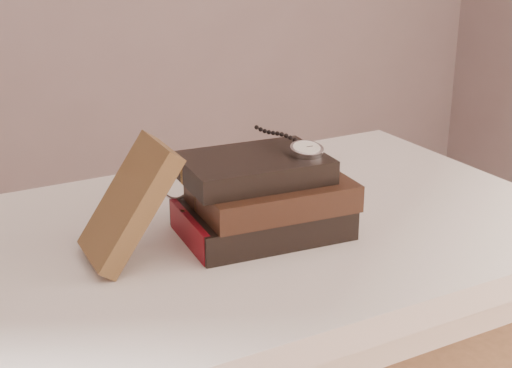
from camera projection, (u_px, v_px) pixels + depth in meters
table at (230, 285)px, 1.12m from camera, size 1.00×0.60×0.75m
book_stack at (263, 198)px, 1.05m from camera, size 0.24×0.18×0.11m
journal at (129, 203)px, 0.96m from camera, size 0.12×0.11×0.16m
pocket_watch at (303, 148)px, 1.05m from camera, size 0.05×0.15×0.02m
eyeglasses at (190, 181)px, 1.08m from camera, size 0.10×0.12×0.04m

